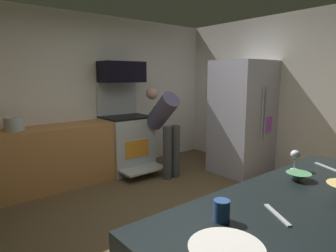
# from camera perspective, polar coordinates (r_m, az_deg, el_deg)

# --- Properties ---
(ground_plane) EXTENTS (5.20, 4.80, 0.02)m
(ground_plane) POSITION_cam_1_polar(r_m,az_deg,el_deg) (3.43, 2.18, -18.59)
(ground_plane) COLOR brown
(wall_back) EXTENTS (5.20, 0.12, 2.60)m
(wall_back) POSITION_cam_1_polar(r_m,az_deg,el_deg) (5.02, -15.84, 5.75)
(wall_back) COLOR silver
(wall_back) RESTS_ON ground
(wall_right) EXTENTS (0.12, 4.80, 2.60)m
(wall_right) POSITION_cam_1_polar(r_m,az_deg,el_deg) (5.09, 24.29, 5.31)
(wall_right) COLOR silver
(wall_right) RESTS_ON ground
(lower_cabinet_run) EXTENTS (2.40, 0.60, 0.90)m
(lower_cabinet_run) POSITION_cam_1_polar(r_m,az_deg,el_deg) (4.53, -23.98, -6.07)
(lower_cabinet_run) COLOR #BD7D43
(lower_cabinet_run) RESTS_ON ground
(oven_range) EXTENTS (0.76, 0.98, 1.51)m
(oven_range) POSITION_cam_1_polar(r_m,az_deg,el_deg) (5.05, -8.09, -3.04)
(oven_range) COLOR #BBBFC0
(oven_range) RESTS_ON ground
(microwave) EXTENTS (0.74, 0.38, 0.34)m
(microwave) POSITION_cam_1_polar(r_m,az_deg,el_deg) (5.01, -8.99, 10.37)
(microwave) COLOR black
(microwave) RESTS_ON oven_range
(refrigerator) EXTENTS (0.90, 0.81, 1.86)m
(refrigerator) POSITION_cam_1_polar(r_m,az_deg,el_deg) (5.05, 14.26, 1.64)
(refrigerator) COLOR #B2B1C3
(refrigerator) RESTS_ON ground
(person_cook) EXTENTS (0.31, 0.71, 1.43)m
(person_cook) POSITION_cam_1_polar(r_m,az_deg,el_deg) (4.71, -0.69, 0.51)
(person_cook) COLOR #424242
(person_cook) RESTS_ON ground
(mixing_bowl_large) EXTENTS (0.17, 0.17, 0.05)m
(mixing_bowl_large) POSITION_cam_1_polar(r_m,az_deg,el_deg) (2.26, 24.08, -8.94)
(mixing_bowl_large) COLOR #52975E
(mixing_bowl_large) RESTS_ON counter_island
(wine_glass_mid) EXTENTS (0.07, 0.07, 0.16)m
(wine_glass_mid) POSITION_cam_1_polar(r_m,az_deg,el_deg) (2.45, 23.55, -5.29)
(wine_glass_mid) COLOR silver
(wine_glass_mid) RESTS_ON counter_island
(mug_tea) EXTENTS (0.08, 0.08, 0.11)m
(mug_tea) POSITION_cam_1_polar(r_m,az_deg,el_deg) (1.54, 10.40, -15.88)
(mug_tea) COLOR #2A4B89
(mug_tea) RESTS_ON counter_island
(knife_chef) EXTENTS (0.15, 0.22, 0.01)m
(knife_chef) POSITION_cam_1_polar(r_m,az_deg,el_deg) (1.69, 20.49, -15.87)
(knife_chef) COLOR #B7BABF
(knife_chef) RESTS_ON counter_island
(knife_paring) EXTENTS (0.13, 0.24, 0.01)m
(knife_paring) POSITION_cam_1_polar(r_m,az_deg,el_deg) (2.65, 28.61, -7.07)
(knife_paring) COLOR #B7BABF
(knife_paring) RESTS_ON counter_island
(stock_pot) EXTENTS (0.25, 0.25, 0.18)m
(stock_pot) POSITION_cam_1_polar(r_m,az_deg,el_deg) (4.36, -27.82, 0.34)
(stock_pot) COLOR #AEC0C5
(stock_pot) RESTS_ON lower_cabinet_run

